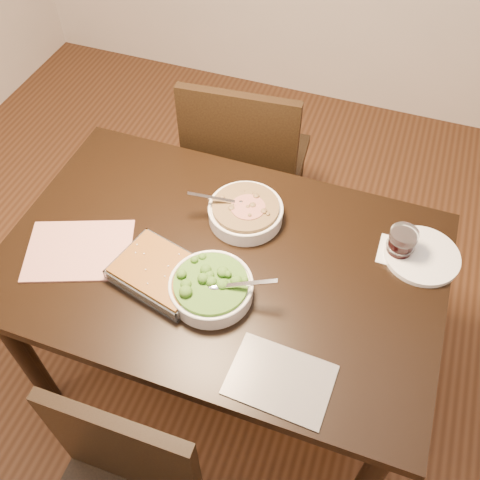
# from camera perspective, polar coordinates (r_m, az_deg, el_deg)

# --- Properties ---
(ground) EXTENTS (4.00, 4.00, 0.00)m
(ground) POSITION_cam_1_polar(r_m,az_deg,el_deg) (2.34, -1.54, -13.20)
(ground) COLOR #412312
(ground) RESTS_ON ground
(table) EXTENTS (1.40, 0.90, 0.75)m
(table) POSITION_cam_1_polar(r_m,az_deg,el_deg) (1.78, -1.98, -3.91)
(table) COLOR black
(table) RESTS_ON ground
(magazine_a) EXTENTS (0.40, 0.35, 0.01)m
(magazine_a) POSITION_cam_1_polar(r_m,az_deg,el_deg) (1.80, -16.76, -1.04)
(magazine_a) COLOR #C13D37
(magazine_a) RESTS_ON table
(magazine_b) EXTENTS (0.28, 0.21, 0.00)m
(magazine_b) POSITION_cam_1_polar(r_m,az_deg,el_deg) (1.49, 4.32, -14.63)
(magazine_b) COLOR #25252C
(magazine_b) RESTS_ON table
(coaster) EXTENTS (0.12, 0.12, 0.00)m
(coaster) POSITION_cam_1_polar(r_m,az_deg,el_deg) (1.79, 16.48, -1.28)
(coaster) COLOR white
(coaster) RESTS_ON table
(stew_bowl) EXTENTS (0.27, 0.25, 0.10)m
(stew_bowl) POSITION_cam_1_polar(r_m,az_deg,el_deg) (1.78, 0.60, 3.05)
(stew_bowl) COLOR white
(stew_bowl) RESTS_ON table
(broccoli_bowl) EXTENTS (0.29, 0.25, 0.10)m
(broccoli_bowl) POSITION_cam_1_polar(r_m,az_deg,el_deg) (1.60, -3.09, -5.08)
(broccoli_bowl) COLOR white
(broccoli_bowl) RESTS_ON table
(baking_dish) EXTENTS (0.32, 0.27, 0.05)m
(baking_dish) POSITION_cam_1_polar(r_m,az_deg,el_deg) (1.66, -8.43, -3.49)
(baking_dish) COLOR silver
(baking_dish) RESTS_ON table
(wine_tumbler) EXTENTS (0.09, 0.09, 0.10)m
(wine_tumbler) POSITION_cam_1_polar(r_m,az_deg,el_deg) (1.75, 16.86, -0.21)
(wine_tumbler) COLOR black
(wine_tumbler) RESTS_ON coaster
(dinner_plate) EXTENTS (0.24, 0.24, 0.02)m
(dinner_plate) POSITION_cam_1_polar(r_m,az_deg,el_deg) (1.79, 18.82, -1.59)
(dinner_plate) COLOR white
(dinner_plate) RESTS_ON table
(chair_far) EXTENTS (0.50, 0.50, 0.98)m
(chair_far) POSITION_cam_1_polar(r_m,az_deg,el_deg) (2.30, 0.58, 8.19)
(chair_far) COLOR black
(chair_far) RESTS_ON ground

